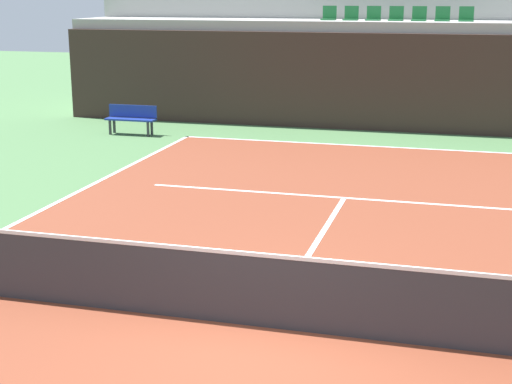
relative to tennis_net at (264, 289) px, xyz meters
The scene contains 11 objects.
ground_plane 0.51m from the tennis_net, ahead, with size 80.00×80.00×0.00m, color #477042.
court_surface 0.50m from the tennis_net, ahead, with size 11.00×24.00×0.01m, color brown.
baseline_far 11.96m from the tennis_net, 90.00° to the left, with size 11.00×0.10×0.00m, color white.
service_line_far 6.42m from the tennis_net, 90.00° to the left, with size 8.26×0.10×0.00m, color white.
centre_service_line 3.24m from the tennis_net, 90.00° to the left, with size 0.10×6.40×0.00m, color white.
back_wall 14.57m from the tennis_net, 90.00° to the left, with size 20.81×0.30×2.89m, color #33231E.
stands_tier_lower 15.93m from the tennis_net, 90.00° to the left, with size 20.81×2.40×3.20m, color #9E9E99.
stands_tier_upper 18.36m from the tennis_net, 90.00° to the left, with size 20.81×2.40×4.16m, color #9E9E99.
seating_row_lower 16.23m from the tennis_net, 90.00° to the left, with size 4.63×0.44×0.44m.
tennis_net is the anchor object (origin of this frame).
player_bench 13.94m from the tennis_net, 120.95° to the left, with size 1.50×0.40×0.85m.
Camera 1 is at (2.23, -8.51, 4.05)m, focal length 53.71 mm.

